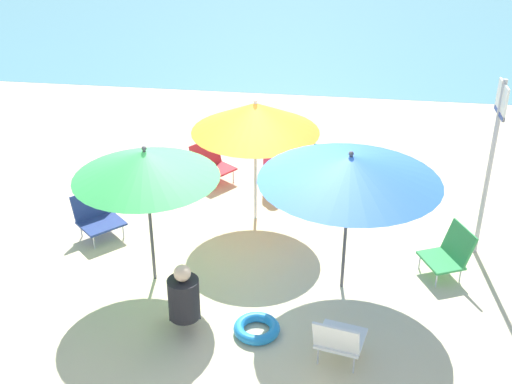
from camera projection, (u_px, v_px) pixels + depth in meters
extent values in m
plane|color=beige|center=(241.00, 250.00, 8.95)|extent=(40.00, 40.00, 0.00)
cube|color=#5693A3|center=(310.00, 9.00, 21.28)|extent=(40.00, 16.00, 0.01)
cylinder|color=silver|center=(255.00, 163.00, 9.28)|extent=(0.04, 0.04, 1.76)
cone|color=orange|center=(255.00, 117.00, 8.96)|extent=(1.74, 1.74, 0.41)
sphere|color=silver|center=(255.00, 101.00, 8.85)|extent=(0.06, 0.06, 0.06)
cylinder|color=#4C4C51|center=(346.00, 225.00, 7.82)|extent=(0.04, 0.04, 1.76)
cone|color=blue|center=(350.00, 168.00, 7.48)|extent=(2.09, 2.09, 0.30)
sphere|color=#4C4C51|center=(351.00, 154.00, 7.39)|extent=(0.06, 0.06, 0.06)
cylinder|color=#4C4C51|center=(150.00, 218.00, 7.97)|extent=(0.04, 0.04, 1.74)
cone|color=green|center=(145.00, 164.00, 7.64)|extent=(1.70, 1.70, 0.33)
sphere|color=#4C4C51|center=(144.00, 148.00, 7.55)|extent=(0.06, 0.06, 0.06)
cube|color=#33934C|center=(441.00, 260.00, 8.33)|extent=(0.59, 0.64, 0.03)
cube|color=#33934C|center=(459.00, 243.00, 8.29)|extent=(0.36, 0.54, 0.42)
cylinder|color=silver|center=(436.00, 280.00, 8.17)|extent=(0.02, 0.02, 0.21)
cylinder|color=silver|center=(420.00, 261.00, 8.52)|extent=(0.02, 0.02, 0.21)
cylinder|color=silver|center=(460.00, 275.00, 8.25)|extent=(0.02, 0.02, 0.21)
cylinder|color=silver|center=(443.00, 257.00, 8.61)|extent=(0.02, 0.02, 0.21)
cube|color=#33934C|center=(306.00, 173.00, 10.46)|extent=(0.76, 0.76, 0.03)
cube|color=#33934C|center=(319.00, 158.00, 10.53)|extent=(0.51, 0.48, 0.36)
cylinder|color=silver|center=(306.00, 189.00, 10.25)|extent=(0.02, 0.02, 0.21)
cylinder|color=silver|center=(286.00, 179.00, 10.56)|extent=(0.02, 0.02, 0.21)
cylinder|color=silver|center=(325.00, 181.00, 10.49)|extent=(0.02, 0.02, 0.21)
cylinder|color=silver|center=(306.00, 172.00, 10.79)|extent=(0.02, 0.02, 0.21)
cube|color=navy|center=(101.00, 223.00, 9.13)|extent=(0.73, 0.73, 0.03)
cube|color=navy|center=(91.00, 204.00, 9.22)|extent=(0.48, 0.50, 0.36)
cylinder|color=silver|center=(123.00, 231.00, 9.17)|extent=(0.02, 0.02, 0.21)
cylinder|color=silver|center=(94.00, 242.00, 8.93)|extent=(0.02, 0.02, 0.21)
cylinder|color=silver|center=(110.00, 220.00, 9.44)|extent=(0.02, 0.02, 0.21)
cylinder|color=silver|center=(81.00, 230.00, 9.20)|extent=(0.02, 0.02, 0.21)
cube|color=red|center=(216.00, 170.00, 10.58)|extent=(0.67, 0.70, 0.03)
cube|color=red|center=(205.00, 154.00, 10.62)|extent=(0.46, 0.54, 0.40)
cylinder|color=silver|center=(233.00, 176.00, 10.67)|extent=(0.02, 0.02, 0.20)
cylinder|color=silver|center=(213.00, 185.00, 10.39)|extent=(0.02, 0.02, 0.20)
cylinder|color=silver|center=(219.00, 169.00, 10.88)|extent=(0.02, 0.02, 0.20)
cylinder|color=silver|center=(198.00, 178.00, 10.60)|extent=(0.02, 0.02, 0.20)
cube|color=white|center=(341.00, 338.00, 7.01)|extent=(0.57, 0.57, 0.03)
cube|color=white|center=(336.00, 339.00, 6.71)|extent=(0.50, 0.25, 0.38)
cylinder|color=silver|center=(327.00, 333.00, 7.28)|extent=(0.02, 0.02, 0.23)
cylinder|color=silver|center=(362.00, 341.00, 7.17)|extent=(0.02, 0.02, 0.23)
cylinder|color=silver|center=(318.00, 355.00, 6.97)|extent=(0.02, 0.02, 0.23)
cylinder|color=silver|center=(354.00, 364.00, 6.85)|extent=(0.02, 0.02, 0.23)
cube|color=black|center=(185.00, 306.00, 7.46)|extent=(0.42, 0.43, 0.12)
cylinder|color=beige|center=(185.00, 306.00, 7.67)|extent=(0.12, 0.12, 0.27)
cylinder|color=black|center=(184.00, 298.00, 7.19)|extent=(0.34, 0.34, 0.47)
sphere|color=beige|center=(182.00, 273.00, 7.04)|extent=(0.18, 0.18, 0.18)
cube|color=#DB3866|center=(275.00, 163.00, 10.71)|extent=(0.34, 0.37, 0.12)
cylinder|color=#896042|center=(276.00, 166.00, 10.91)|extent=(0.12, 0.12, 0.26)
cylinder|color=#DB3866|center=(273.00, 153.00, 10.43)|extent=(0.32, 0.32, 0.50)
sphere|color=#896042|center=(274.00, 133.00, 10.27)|extent=(0.20, 0.20, 0.20)
cylinder|color=#ADADB2|center=(489.00, 171.00, 8.36)|extent=(0.06, 0.06, 2.38)
cube|color=white|center=(502.00, 99.00, 7.92)|extent=(0.04, 0.45, 0.40)
cube|color=navy|center=(499.00, 113.00, 8.00)|extent=(0.04, 0.45, 0.06)
torus|color=#238CD8|center=(257.00, 328.00, 7.44)|extent=(0.52, 0.52, 0.12)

